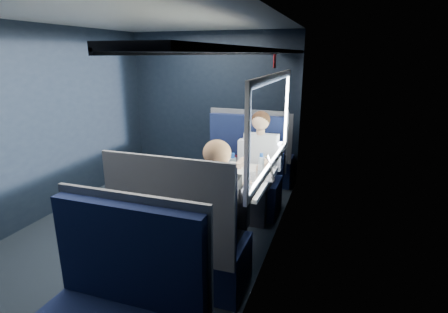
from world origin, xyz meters
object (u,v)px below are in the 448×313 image
(man, at_px, (259,161))
(laptop, at_px, (265,172))
(bottle_small, at_px, (261,165))
(seat_bay_near, at_px, (241,177))
(seat_row_front, at_px, (259,159))
(cup, at_px, (273,164))
(woman, at_px, (219,207))
(seat_bay_far, at_px, (185,245))
(table, at_px, (236,184))

(man, bearing_deg, laptop, -71.14)
(man, relative_size, bottle_small, 5.78)
(seat_bay_near, bearing_deg, seat_row_front, 89.18)
(laptop, xyz_separation_m, cup, (0.02, 0.34, -0.02))
(bottle_small, distance_m, cup, 0.26)
(man, distance_m, bottle_small, 0.55)
(seat_row_front, distance_m, woman, 2.54)
(woman, height_order, laptop, woman)
(seat_bay_far, height_order, woman, woman)
(seat_bay_far, height_order, man, man)
(man, distance_m, cup, 0.37)
(table, xyz_separation_m, woman, (0.07, -0.71, 0.06))
(seat_row_front, bearing_deg, seat_bay_far, -90.00)
(woman, relative_size, bottle_small, 5.78)
(seat_bay_near, bearing_deg, cup, -42.52)
(bottle_small, bearing_deg, cup, 70.66)
(seat_bay_far, bearing_deg, table, 78.22)
(seat_bay_near, relative_size, laptop, 3.62)
(woman, bearing_deg, table, 95.45)
(table, relative_size, cup, 11.84)
(seat_bay_far, bearing_deg, bottle_small, 69.44)
(seat_bay_far, xyz_separation_m, laptop, (0.46, 0.95, 0.39))
(seat_bay_far, distance_m, cup, 1.43)
(seat_bay_near, relative_size, bottle_small, 5.51)
(table, relative_size, man, 0.76)
(laptop, bearing_deg, seat_row_front, 105.06)
(bottle_small, height_order, cup, bottle_small)
(woman, distance_m, laptop, 0.81)
(table, relative_size, bottle_small, 4.37)
(bottle_small, relative_size, cup, 2.71)
(laptop, distance_m, bottle_small, 0.13)
(woman, height_order, bottle_small, woman)
(table, xyz_separation_m, cup, (0.30, 0.42, 0.12))
(seat_row_front, xyz_separation_m, cup, (0.48, -1.38, 0.37))
(seat_bay_far, distance_m, laptop, 1.13)
(seat_bay_far, relative_size, cup, 14.91)
(seat_bay_far, height_order, cup, seat_bay_far)
(woman, distance_m, bottle_small, 0.91)
(seat_bay_near, height_order, bottle_small, seat_bay_near)
(seat_bay_near, xyz_separation_m, laptop, (0.48, -0.80, 0.38))
(man, xyz_separation_m, woman, (0.00, -1.41, 0.01))
(laptop, bearing_deg, seat_bay_near, 120.87)
(seat_bay_far, bearing_deg, seat_row_front, 90.00)
(bottle_small, bearing_deg, woman, -99.36)
(cup, bearing_deg, seat_bay_near, 137.48)
(seat_row_front, bearing_deg, man, -77.17)
(seat_bay_near, relative_size, woman, 0.95)
(table, distance_m, seat_bay_far, 0.93)
(laptop, bearing_deg, man, 108.86)
(table, bearing_deg, laptop, 15.10)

